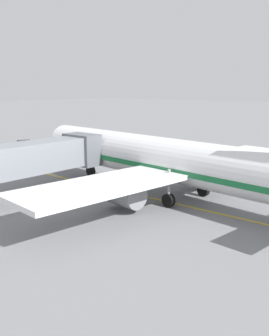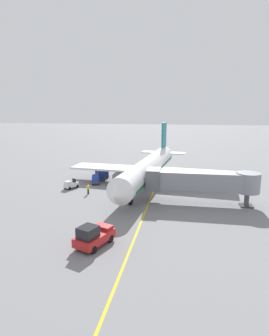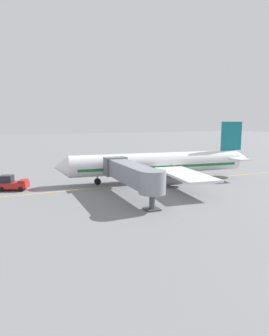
% 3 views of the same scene
% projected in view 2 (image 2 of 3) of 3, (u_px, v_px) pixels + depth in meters
% --- Properties ---
extents(ground_plane, '(400.00, 400.00, 0.00)m').
position_uv_depth(ground_plane, '(155.00, 187.00, 51.66)').
color(ground_plane, slate).
extents(gate_lead_in_line, '(0.24, 80.00, 0.01)m').
position_uv_depth(gate_lead_in_line, '(155.00, 187.00, 51.66)').
color(gate_lead_in_line, gold).
rests_on(gate_lead_in_line, ground).
extents(parked_airliner, '(30.38, 37.35, 10.63)m').
position_uv_depth(parked_airliner, '(149.00, 168.00, 52.62)').
color(parked_airliner, white).
rests_on(parked_airliner, ground).
extents(jet_bridge, '(16.15, 3.50, 4.98)m').
position_uv_depth(jet_bridge, '(201.00, 181.00, 42.13)').
color(jet_bridge, gray).
rests_on(jet_bridge, ground).
extents(pushback_tractor, '(3.62, 4.90, 2.40)m').
position_uv_depth(pushback_tractor, '(94.00, 236.00, 29.46)').
color(pushback_tractor, '#B21E1E').
rests_on(pushback_tractor, ground).
extents(baggage_tug_lead, '(2.22, 2.77, 1.62)m').
position_uv_depth(baggage_tug_lead, '(71.00, 184.00, 50.75)').
color(baggage_tug_lead, silver).
rests_on(baggage_tug_lead, ground).
extents(baggage_tug_trailing, '(2.24, 2.77, 1.62)m').
position_uv_depth(baggage_tug_trailing, '(101.00, 170.00, 62.88)').
color(baggage_tug_trailing, '#1E339E').
rests_on(baggage_tug_trailing, ground).
extents(baggage_cart_front, '(1.84, 2.98, 1.58)m').
position_uv_depth(baggage_cart_front, '(96.00, 179.00, 53.59)').
color(baggage_cart_front, '#4C4C51').
rests_on(baggage_cart_front, ground).
extents(baggage_cart_second_in_train, '(1.84, 2.98, 1.58)m').
position_uv_depth(baggage_cart_second_in_train, '(102.00, 175.00, 56.59)').
color(baggage_cart_second_in_train, '#4C4C51').
rests_on(baggage_cart_second_in_train, ground).
extents(baggage_cart_third_in_train, '(1.84, 2.98, 1.58)m').
position_uv_depth(baggage_cart_third_in_train, '(106.00, 172.00, 59.41)').
color(baggage_cart_third_in_train, '#4C4C51').
rests_on(baggage_cart_third_in_train, ground).
extents(ground_crew_wing_walker, '(0.72, 0.24, 1.69)m').
position_uv_depth(ground_crew_wing_walker, '(128.00, 172.00, 59.54)').
color(ground_crew_wing_walker, '#232328').
rests_on(ground_crew_wing_walker, ground).
extents(ground_crew_loader, '(0.38, 0.70, 1.69)m').
position_uv_depth(ground_crew_loader, '(88.00, 188.00, 47.36)').
color(ground_crew_loader, '#232328').
rests_on(ground_crew_loader, ground).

